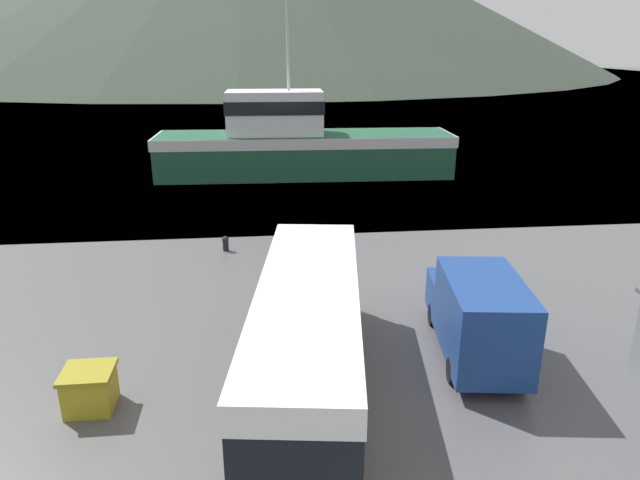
{
  "coord_description": "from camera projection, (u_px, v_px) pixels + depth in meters",
  "views": [
    {
      "loc": [
        -2.53,
        -4.65,
        8.89
      ],
      "look_at": [
        -0.47,
        15.01,
        2.0
      ],
      "focal_mm": 32.0,
      "sensor_mm": 36.0,
      "label": 1
    }
  ],
  "objects": [
    {
      "name": "small_boat",
      "position": [
        322.0,
        136.0,
        53.01
      ],
      "size": [
        7.35,
        5.36,
        1.09
      ],
      "rotation": [
        0.0,
        0.0,
        1.03
      ],
      "color": "black",
      "rests_on": "water_surface"
    },
    {
      "name": "tour_bus",
      "position": [
        308.0,
        333.0,
        14.79
      ],
      "size": [
        3.9,
        10.42,
        3.09
      ],
      "rotation": [
        0.0,
        0.0,
        -0.14
      ],
      "color": "#B26614",
      "rests_on": "ground"
    },
    {
      "name": "storage_bin",
      "position": [
        90.0,
        389.0,
        14.47
      ],
      "size": [
        1.27,
        1.19,
        1.1
      ],
      "color": "olive",
      "rests_on": "ground"
    },
    {
      "name": "water_surface",
      "position": [
        268.0,
        80.0,
        140.48
      ],
      "size": [
        240.0,
        240.0,
        0.0
      ],
      "primitive_type": "plane",
      "color": "slate",
      "rests_on": "ground"
    },
    {
      "name": "fishing_boat",
      "position": [
        299.0,
        144.0,
        39.49
      ],
      "size": [
        20.44,
        5.34,
        11.37
      ],
      "rotation": [
        0.0,
        0.0,
        4.68
      ],
      "color": "#1E5138",
      "rests_on": "water_surface"
    },
    {
      "name": "delivery_van",
      "position": [
        478.0,
        314.0,
        16.62
      ],
      "size": [
        2.78,
        5.71,
        2.65
      ],
      "rotation": [
        0.0,
        0.0,
        -0.13
      ],
      "color": "navy",
      "rests_on": "ground"
    },
    {
      "name": "mooring_bollard",
      "position": [
        226.0,
        243.0,
        25.52
      ],
      "size": [
        0.3,
        0.3,
        0.68
      ],
      "color": "black",
      "rests_on": "ground"
    }
  ]
}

